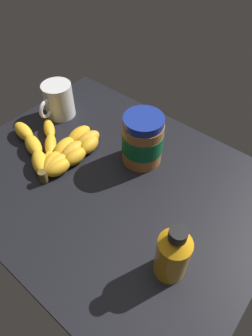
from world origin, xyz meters
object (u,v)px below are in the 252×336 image
banana_bunch (58,149)px  honey_bottle (173,254)px  coffee_mug (58,100)px  peanut_butter_jar (143,140)px

banana_bunch → honey_bottle: 39.09cm
honey_bottle → coffee_mug: bearing=-20.1°
coffee_mug → peanut_butter_jar: bearing=-178.1°
banana_bunch → honey_bottle: (-38.18, 7.01, 4.61)cm
honey_bottle → coffee_mug: size_ratio=1.19×
honey_bottle → coffee_mug: 53.14cm
peanut_butter_jar → coffee_mug: size_ratio=1.09×
peanut_butter_jar → honey_bottle: honey_bottle is taller
peanut_butter_jar → banana_bunch: bearing=35.6°
peanut_butter_jar → coffee_mug: (28.73, 0.94, -1.47)cm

